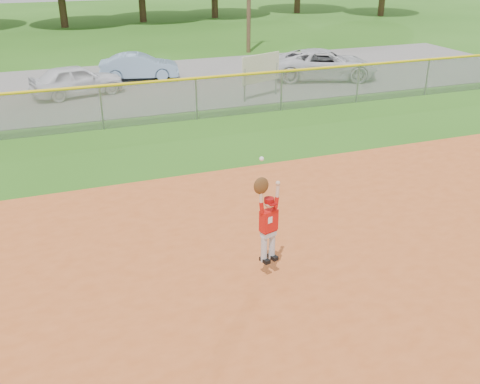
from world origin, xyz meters
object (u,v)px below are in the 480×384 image
car_white_a (77,80)px  car_white_b (324,64)px  car_blue (139,66)px  ballplayer (268,220)px  sponsor_sign (261,70)px

car_white_a → car_white_b: size_ratio=0.77×
car_blue → ballplayer: size_ratio=1.71×
car_blue → ballplayer: (-0.88, -17.32, 0.58)m
car_white_a → ballplayer: size_ratio=1.78×
car_white_b → sponsor_sign: bearing=136.3°
car_white_a → car_blue: size_ratio=1.04×
car_white_a → sponsor_sign: size_ratio=1.98×
car_white_a → car_blue: (3.00, 2.12, -0.05)m
car_blue → sponsor_sign: bearing=-130.7°
sponsor_sign → ballplayer: bearing=-111.9°
car_white_a → car_blue: 3.67m
sponsor_sign → ballplayer: 13.12m
car_blue → car_white_b: bearing=-98.7°
car_blue → car_white_a: bearing=136.4°
car_white_a → car_white_b: (11.14, -0.85, 0.04)m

